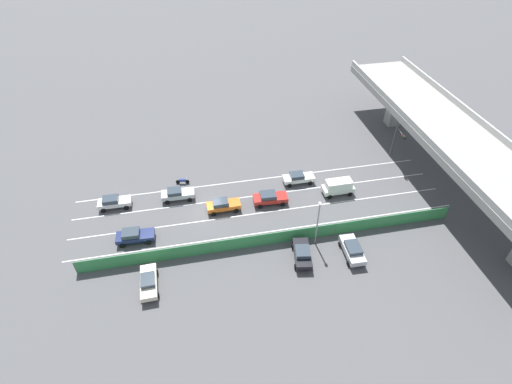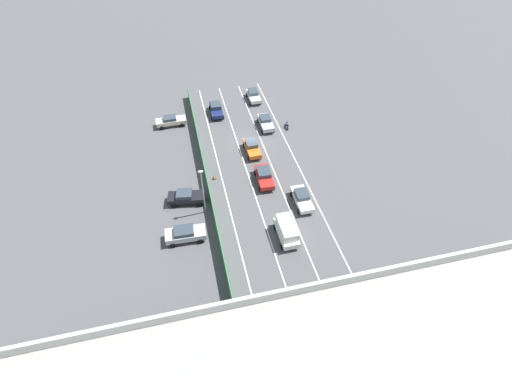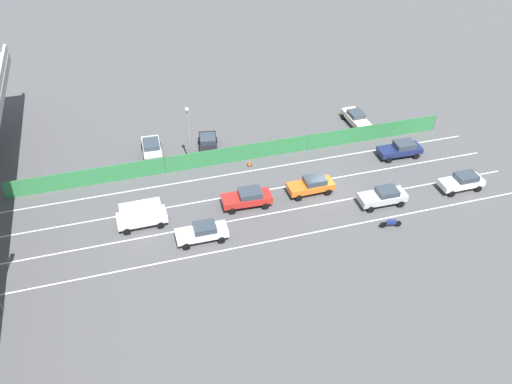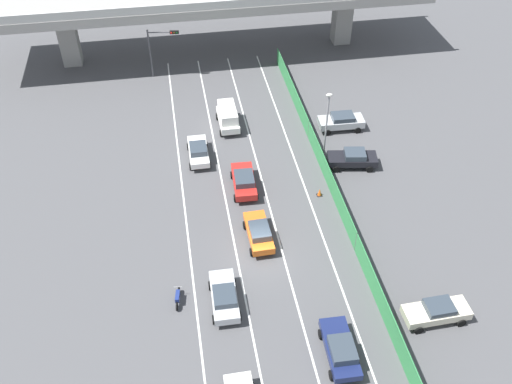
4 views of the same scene
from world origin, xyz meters
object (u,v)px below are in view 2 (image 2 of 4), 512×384
parked_sedan_cream (171,121)px  traffic_cone (214,177)px  parked_sedan_dark (186,197)px  car_sedan_navy (216,109)px  motorcycle (287,125)px  car_van_white (287,230)px  street_lamp (203,188)px  car_hatchback_white (253,95)px  car_taxi_orange (252,147)px  traffic_light (390,292)px  parked_wagon_silver (185,234)px  car_sedan_white (302,198)px  car_sedan_red (264,176)px  car_sedan_silver (266,122)px

parked_sedan_cream → traffic_cone: parked_sedan_cream is taller
parked_sedan_dark → traffic_cone: size_ratio=6.66×
car_sedan_navy → motorcycle: size_ratio=2.37×
car_van_white → street_lamp: street_lamp is taller
car_hatchback_white → parked_sedan_dark: 25.82m
car_taxi_orange → motorcycle: 8.33m
motorcycle → traffic_light: (0.56, 32.07, 3.49)m
parked_sedan_cream → parked_wagon_silver: bearing=89.9°
car_sedan_white → car_sedan_navy: 23.62m
car_sedan_navy → car_van_white: size_ratio=1.06×
parked_sedan_cream → street_lamp: bearing=97.7°
car_sedan_red → motorcycle: size_ratio=2.40×
car_van_white → traffic_light: size_ratio=0.78×
car_sedan_silver → parked_wagon_silver: bearing=54.0°
car_sedan_red → street_lamp: (8.17, 3.74, 3.09)m
parked_wagon_silver → traffic_light: size_ratio=0.80×
car_sedan_silver → motorcycle: (-3.22, 0.84, -0.43)m
car_sedan_white → car_sedan_navy: car_sedan_navy is taller
motorcycle → parked_sedan_cream: (17.34, -4.55, 0.42)m
car_sedan_white → car_sedan_navy: size_ratio=0.97×
car_sedan_white → motorcycle: size_ratio=2.31×
car_taxi_orange → car_sedan_white: bearing=107.9°
car_taxi_orange → traffic_cone: size_ratio=6.30×
motorcycle → car_taxi_orange: bearing=36.3°
car_sedan_white → motorcycle: bearing=-100.6°
parked_wagon_silver → street_lamp: size_ratio=0.69×
car_taxi_orange → street_lamp: size_ratio=0.68×
car_hatchback_white → parked_wagon_silver: 31.25m
car_sedan_silver → street_lamp: street_lamp is taller
car_sedan_white → car_hatchback_white: 25.45m
car_sedan_navy → car_sedan_red: (-3.52, 17.61, 0.02)m
traffic_light → car_sedan_silver: bearing=-85.4°
parked_sedan_dark → parked_wagon_silver: 5.90m
car_hatchback_white → traffic_light: size_ratio=0.76×
traffic_cone → parked_sedan_cream: bearing=-71.9°
car_van_white → parked_sedan_cream: car_van_white is taller
car_taxi_orange → motorcycle: size_ratio=2.29×
car_taxi_orange → car_hatchback_white: 14.55m
car_taxi_orange → motorcycle: bearing=-143.7°
parked_sedan_cream → street_lamp: (-2.65, 19.59, 3.13)m
motorcycle → parked_sedan_cream: parked_sedan_cream is taller
car_sedan_silver → traffic_cone: car_sedan_silver is taller
motorcycle → parked_sedan_dark: parked_sedan_dark is taller
traffic_cone → car_taxi_orange: bearing=-143.9°
parked_sedan_dark → traffic_light: traffic_light is taller
car_taxi_orange → car_hatchback_white: size_ratio=1.04×
car_sedan_navy → car_taxi_orange: bearing=106.5°
car_sedan_white → motorcycle: 16.54m
car_sedan_white → traffic_light: traffic_light is taller
car_sedan_silver → car_sedan_navy: (6.82, -5.47, 0.01)m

